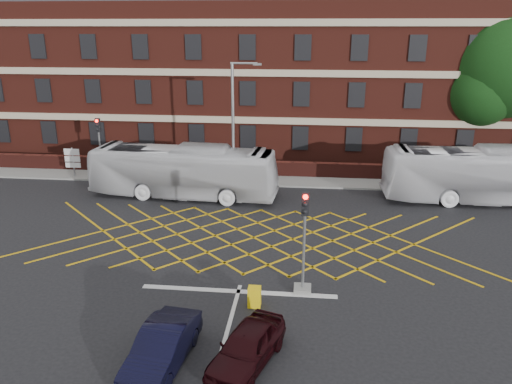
# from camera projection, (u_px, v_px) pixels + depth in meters

# --- Properties ---
(ground) EXTENTS (120.00, 120.00, 0.00)m
(ground) POSITION_uv_depth(u_px,v_px,m) (249.00, 254.00, 23.62)
(ground) COLOR black
(ground) RESTS_ON ground
(victorian_building) EXTENTS (51.00, 12.17, 20.40)m
(victorian_building) POSITION_uv_depth(u_px,v_px,m) (283.00, 56.00, 41.84)
(victorian_building) COLOR #521D15
(victorian_building) RESTS_ON ground
(boundary_wall) EXTENTS (56.00, 0.50, 1.10)m
(boundary_wall) POSITION_uv_depth(u_px,v_px,m) (271.00, 169.00, 35.70)
(boundary_wall) COLOR #441712
(boundary_wall) RESTS_ON ground
(far_pavement) EXTENTS (60.00, 3.00, 0.12)m
(far_pavement) POSITION_uv_depth(u_px,v_px,m) (270.00, 179.00, 34.91)
(far_pavement) COLOR slate
(far_pavement) RESTS_ON ground
(box_junction_hatching) EXTENTS (8.22, 8.22, 0.02)m
(box_junction_hatching) POSITION_uv_depth(u_px,v_px,m) (254.00, 237.00, 25.50)
(box_junction_hatching) COLOR #CC990C
(box_junction_hatching) RESTS_ON ground
(stop_line) EXTENTS (8.00, 0.30, 0.02)m
(stop_line) POSITION_uv_depth(u_px,v_px,m) (238.00, 291.00, 20.31)
(stop_line) COLOR silver
(stop_line) RESTS_ON ground
(bus_left) EXTENTS (11.92, 3.69, 3.27)m
(bus_left) POSITION_uv_depth(u_px,v_px,m) (183.00, 171.00, 31.17)
(bus_left) COLOR silver
(bus_left) RESTS_ON ground
(bus_right) EXTENTS (12.22, 3.11, 3.39)m
(bus_right) POSITION_uv_depth(u_px,v_px,m) (486.00, 175.00, 30.21)
(bus_right) COLOR silver
(bus_right) RESTS_ON ground
(car_navy) EXTENTS (1.81, 4.09, 1.30)m
(car_navy) POSITION_uv_depth(u_px,v_px,m) (162.00, 347.00, 15.73)
(car_navy) COLOR black
(car_navy) RESTS_ON ground
(car_maroon) EXTENTS (2.59, 3.96, 1.25)m
(car_maroon) POSITION_uv_depth(u_px,v_px,m) (247.00, 346.00, 15.82)
(car_maroon) COLOR black
(car_maroon) RESTS_ON ground
(deciduous_tree) EXTENTS (7.79, 7.62, 11.23)m
(deciduous_tree) POSITION_uv_depth(u_px,v_px,m) (500.00, 75.00, 36.32)
(deciduous_tree) COLOR black
(deciduous_tree) RESTS_ON ground
(traffic_light_near) EXTENTS (0.70, 0.70, 4.27)m
(traffic_light_near) POSITION_uv_depth(u_px,v_px,m) (304.00, 252.00, 19.79)
(traffic_light_near) COLOR slate
(traffic_light_near) RESTS_ON ground
(traffic_light_far) EXTENTS (0.70, 0.70, 4.27)m
(traffic_light_far) POSITION_uv_depth(u_px,v_px,m) (101.00, 154.00, 34.84)
(traffic_light_far) COLOR slate
(traffic_light_far) RESTS_ON ground
(street_lamp) EXTENTS (2.25, 1.00, 8.24)m
(street_lamp) POSITION_uv_depth(u_px,v_px,m) (235.00, 152.00, 31.17)
(street_lamp) COLOR slate
(street_lamp) RESTS_ON ground
(direction_signs) EXTENTS (1.10, 0.16, 2.20)m
(direction_signs) POSITION_uv_depth(u_px,v_px,m) (73.00, 159.00, 35.03)
(direction_signs) COLOR gray
(direction_signs) RESTS_ON ground
(utility_cabinet) EXTENTS (0.49, 0.44, 0.80)m
(utility_cabinet) POSITION_uv_depth(u_px,v_px,m) (254.00, 297.00, 19.15)
(utility_cabinet) COLOR yellow
(utility_cabinet) RESTS_ON ground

